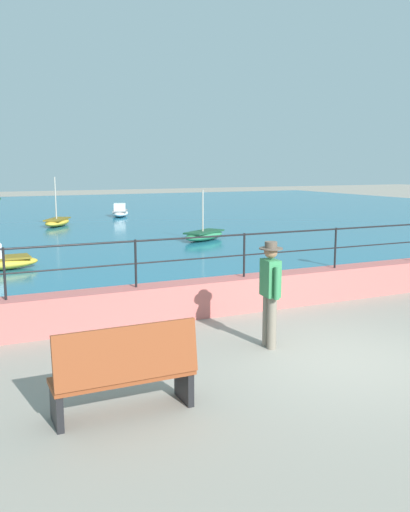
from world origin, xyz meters
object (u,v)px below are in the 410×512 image
at_px(bench_main, 125,371).
at_px(boat_2, 57,222).
at_px(boat_3, 204,235).
at_px(boat_0, 120,212).
at_px(person_walking, 270,289).

distance_m(bench_main, boat_2, 21.02).
bearing_deg(boat_2, boat_3, -60.40).
bearing_deg(boat_3, boat_2, 119.60).
distance_m(bench_main, boat_0, 25.37).
height_order(person_walking, boat_0, person_walking).
height_order(bench_main, person_walking, person_walking).
bearing_deg(boat_2, person_walking, -89.90).
xyz_separation_m(boat_0, boat_3, (0.16, -11.17, -0.06)).
bearing_deg(boat_2, bench_main, -97.71).
relative_size(bench_main, person_walking, 0.97).
distance_m(boat_0, boat_3, 11.18).
relative_size(bench_main, boat_0, 0.69).
bearing_deg(boat_0, bench_main, -105.98).
bearing_deg(bench_main, person_walking, 26.30).
relative_size(bench_main, boat_2, 0.69).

